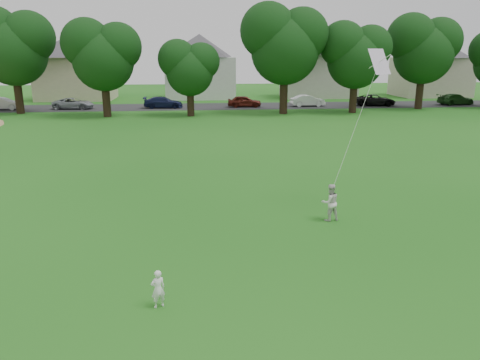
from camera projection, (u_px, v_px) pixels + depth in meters
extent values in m
plane|color=#195B14|center=(232.00, 280.00, 12.92)|extent=(160.00, 160.00, 0.00)
cube|color=#2D2D30|center=(202.00, 107.00, 53.21)|extent=(90.00, 7.00, 0.01)
imported|color=white|center=(158.00, 289.00, 11.41)|extent=(0.43, 0.36, 0.99)
imported|color=silver|center=(330.00, 202.00, 17.27)|extent=(0.78, 0.66, 1.40)
plane|color=white|center=(380.00, 62.00, 17.42)|extent=(1.15, 0.91, 0.93)
cylinder|color=white|center=(355.00, 128.00, 17.30)|extent=(0.01, 0.01, 5.30)
cylinder|color=black|center=(18.00, 93.00, 46.78)|extent=(0.79, 0.79, 4.03)
cylinder|color=black|center=(106.00, 98.00, 44.59)|extent=(0.74, 0.74, 3.54)
cylinder|color=black|center=(191.00, 101.00, 45.15)|extent=(0.68, 0.68, 2.81)
cylinder|color=black|center=(284.00, 93.00, 46.68)|extent=(0.80, 0.80, 4.16)
cylinder|color=black|center=(353.00, 95.00, 47.57)|extent=(0.74, 0.74, 3.51)
cylinder|color=black|center=(420.00, 91.00, 50.71)|extent=(0.77, 0.77, 3.89)
imported|color=#B9B9BD|center=(3.00, 104.00, 50.08)|extent=(3.95, 1.45, 1.29)
imported|color=#8F939C|center=(73.00, 103.00, 50.78)|extent=(4.40, 2.21, 1.19)
imported|color=#151C43|center=(163.00, 102.00, 51.68)|extent=(4.31, 1.84, 1.24)
imported|color=#581A11|center=(244.00, 101.00, 52.52)|extent=(3.84, 1.66, 1.29)
imported|color=white|center=(307.00, 101.00, 53.20)|extent=(4.01, 1.71, 1.29)
imported|color=black|center=(375.00, 100.00, 53.95)|extent=(4.79, 2.65, 1.27)
imported|color=#194316|center=(456.00, 99.00, 54.87)|extent=(4.52, 2.34, 1.25)
cube|color=#C7B995|center=(77.00, 79.00, 60.60)|extent=(9.24, 7.22, 5.33)
pyramid|color=#464449|center=(73.00, 33.00, 59.10)|extent=(13.33, 13.33, 2.93)
cube|color=silver|center=(200.00, 78.00, 62.10)|extent=(8.97, 6.52, 5.33)
pyramid|color=#464449|center=(199.00, 34.00, 60.61)|extent=(12.94, 12.94, 2.93)
cube|color=beige|center=(318.00, 76.00, 63.55)|extent=(9.47, 6.32, 5.68)
pyramid|color=#464449|center=(320.00, 30.00, 61.97)|extent=(13.67, 13.67, 3.12)
cube|color=beige|center=(430.00, 77.00, 65.11)|extent=(9.21, 7.16, 5.22)
pyramid|color=#464449|center=(435.00, 36.00, 63.65)|extent=(13.28, 13.28, 2.87)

